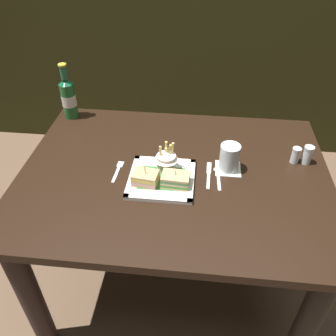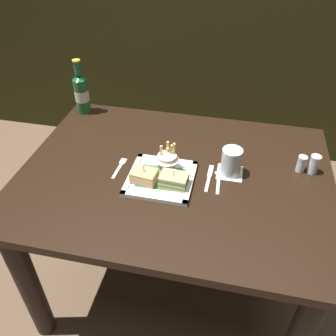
% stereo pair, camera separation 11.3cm
% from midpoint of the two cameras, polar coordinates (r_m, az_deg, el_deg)
% --- Properties ---
extents(ground_plane, '(6.00, 6.00, 0.00)m').
position_cam_midpoint_polar(ground_plane, '(1.93, -1.00, -17.73)').
color(ground_plane, brown).
extents(dining_table, '(1.22, 0.91, 0.73)m').
position_cam_midpoint_polar(dining_table, '(1.47, -1.25, -5.05)').
color(dining_table, black).
rests_on(dining_table, ground_plane).
extents(square_plate, '(0.25, 0.25, 0.02)m').
position_cam_midpoint_polar(square_plate, '(1.34, -3.48, -1.87)').
color(square_plate, white).
rests_on(square_plate, dining_table).
extents(sandwich_half_left, '(0.10, 0.08, 0.07)m').
position_cam_midpoint_polar(sandwich_half_left, '(1.31, -6.18, -1.69)').
color(sandwich_half_left, tan).
rests_on(sandwich_half_left, square_plate).
extents(sandwich_half_right, '(0.11, 0.08, 0.07)m').
position_cam_midpoint_polar(sandwich_half_right, '(1.29, -1.26, -2.01)').
color(sandwich_half_right, tan).
rests_on(sandwich_half_right, square_plate).
extents(fries_cup, '(0.09, 0.09, 0.12)m').
position_cam_midpoint_polar(fries_cup, '(1.35, -2.69, 1.36)').
color(fries_cup, silver).
rests_on(fries_cup, square_plate).
extents(beer_bottle, '(0.07, 0.07, 0.27)m').
position_cam_midpoint_polar(beer_bottle, '(1.77, -17.74, 10.90)').
color(beer_bottle, '#215C29').
rests_on(beer_bottle, dining_table).
extents(drink_coaster, '(0.10, 0.10, 0.00)m').
position_cam_midpoint_polar(drink_coaster, '(1.40, 7.47, -0.20)').
color(drink_coaster, silver).
rests_on(drink_coaster, dining_table).
extents(water_glass, '(0.08, 0.08, 0.11)m').
position_cam_midpoint_polar(water_glass, '(1.37, 7.64, 1.43)').
color(water_glass, silver).
rests_on(water_glass, dining_table).
extents(fork, '(0.03, 0.13, 0.00)m').
position_cam_midpoint_polar(fork, '(1.41, -10.46, -0.43)').
color(fork, silver).
rests_on(fork, dining_table).
extents(knife, '(0.02, 0.16, 0.00)m').
position_cam_midpoint_polar(knife, '(1.37, 4.31, -1.05)').
color(knife, silver).
rests_on(knife, dining_table).
extents(spoon, '(0.03, 0.13, 0.01)m').
position_cam_midpoint_polar(spoon, '(1.37, 5.84, -0.87)').
color(spoon, silver).
rests_on(spoon, dining_table).
extents(salt_shaker, '(0.04, 0.04, 0.07)m').
position_cam_midpoint_polar(salt_shaker, '(1.48, 18.00, 1.80)').
color(salt_shaker, silver).
rests_on(salt_shaker, dining_table).
extents(pepper_shaker, '(0.04, 0.04, 0.08)m').
position_cam_midpoint_polar(pepper_shaker, '(1.49, 19.76, 1.80)').
color(pepper_shaker, silver).
rests_on(pepper_shaker, dining_table).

